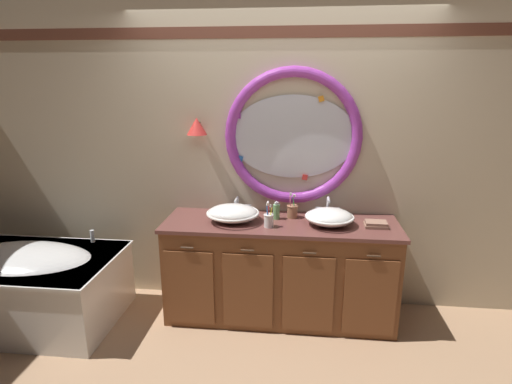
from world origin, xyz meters
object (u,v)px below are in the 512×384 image
Objects in this scene: sink_basin_left at (233,213)px; soap_dispenser at (276,211)px; folded_hand_towel at (376,224)px; sink_basin_right at (330,217)px; bathtub at (27,282)px; toothbrush_holder_right at (292,211)px; toothbrush_holder_left at (269,220)px.

sink_basin_left is 2.79× the size of soap_dispenser.
sink_basin_left is 1.14m from folded_hand_towel.
sink_basin_left is at bearing -180.00° from sink_basin_right.
sink_basin_right is at bearing 179.34° from folded_hand_towel.
sink_basin_right is at bearing 6.48° from bathtub.
toothbrush_holder_right reaches higher than bathtub.
toothbrush_holder_right is at bearing 153.32° from sink_basin_right.
soap_dispenser is 0.80m from folded_hand_towel.
soap_dispenser is (-0.43, 0.10, -0.00)m from sink_basin_right.
folded_hand_towel is at bearing 6.30° from toothbrush_holder_left.
sink_basin_left reaches higher than folded_hand_towel.
sink_basin_left is at bearing 9.41° from bathtub.
bathtub is 2.07m from toothbrush_holder_left.
bathtub is at bearing -174.43° from folded_hand_towel.
toothbrush_holder_left is 0.84m from folded_hand_towel.
folded_hand_towel is (1.14, -0.00, -0.05)m from sink_basin_left.
toothbrush_holder_right reaches higher than folded_hand_towel.
sink_basin_right is 1.87× the size of toothbrush_holder_left.
toothbrush_holder_right is at bearing 17.28° from sink_basin_left.
toothbrush_holder_left is (-0.47, -0.10, -0.01)m from sink_basin_right.
sink_basin_right is 2.17× the size of folded_hand_towel.
sink_basin_left is 1.11× the size of sink_basin_right.
bathtub is at bearing -168.81° from toothbrush_holder_right.
sink_basin_left reaches higher than sink_basin_right.
sink_basin_right is at bearing -26.68° from toothbrush_holder_right.
sink_basin_right reaches higher than bathtub.
folded_hand_towel is at bearing -0.66° from sink_basin_right.
toothbrush_holder_left reaches higher than sink_basin_right.
sink_basin_left is (1.69, 0.28, 0.57)m from bathtub.
folded_hand_towel reaches higher than bathtub.
bathtub is 2.14m from soap_dispenser.
folded_hand_towel is at bearing -7.67° from soap_dispenser.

